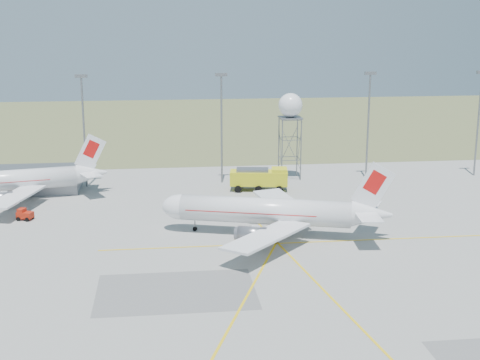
{
  "coord_description": "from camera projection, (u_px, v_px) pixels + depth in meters",
  "views": [
    {
      "loc": [
        -21.23,
        -55.96,
        30.09
      ],
      "look_at": [
        -9.68,
        40.0,
        6.71
      ],
      "focal_mm": 50.0,
      "sensor_mm": 36.0,
      "label": 1
    }
  ],
  "objects": [
    {
      "name": "ground",
      "position": [
        391.0,
        344.0,
        63.54
      ],
      "size": [
        400.0,
        400.0,
        0.0
      ],
      "primitive_type": "plane",
      "color": "#9D9D98",
      "rests_on": "ground"
    },
    {
      "name": "airliner_main",
      "position": [
        269.0,
        212.0,
        94.69
      ],
      "size": [
        32.48,
        30.76,
        11.24
      ],
      "rotation": [
        0.0,
        0.0,
        2.85
      ],
      "color": "white",
      "rests_on": "ground"
    },
    {
      "name": "airliner_far",
      "position": [
        10.0,
        181.0,
        113.33
      ],
      "size": [
        31.3,
        29.97,
        10.7
      ],
      "rotation": [
        0.0,
        0.0,
        3.34
      ],
      "color": "white",
      "rests_on": "ground"
    },
    {
      "name": "radar_tower",
      "position": [
        290.0,
        131.0,
        127.26
      ],
      "size": [
        4.55,
        4.55,
        16.47
      ],
      "color": "slate",
      "rests_on": "ground"
    },
    {
      "name": "baggage_tug",
      "position": [
        25.0,
        216.0,
        102.47
      ],
      "size": [
        2.68,
        2.46,
        1.79
      ],
      "rotation": [
        0.0,
        0.0,
        -0.35
      ],
      "color": "#A71E0B",
      "rests_on": "ground"
    },
    {
      "name": "building_grey",
      "position": [
        29.0,
        180.0,
        119.61
      ],
      "size": [
        19.0,
        10.0,
        3.9
      ],
      "color": "gray",
      "rests_on": "ground"
    },
    {
      "name": "grass_strip",
      "position": [
        232.0,
        123.0,
        198.64
      ],
      "size": [
        400.0,
        120.0,
        0.03
      ],
      "primitive_type": "cube",
      "color": "#4E5D33",
      "rests_on": "ground"
    },
    {
      "name": "mast_a",
      "position": [
        84.0,
        121.0,
        120.33
      ],
      "size": [
        2.2,
        0.5,
        20.5
      ],
      "color": "slate",
      "rests_on": "ground"
    },
    {
      "name": "mast_d",
      "position": [
        479.0,
        115.0,
        129.04
      ],
      "size": [
        2.2,
        0.5,
        20.5
      ],
      "color": "slate",
      "rests_on": "ground"
    },
    {
      "name": "fire_truck",
      "position": [
        260.0,
        180.0,
        119.89
      ],
      "size": [
        10.69,
        5.42,
        4.11
      ],
      "rotation": [
        0.0,
        0.0,
        -0.16
      ],
      "color": "gold",
      "rests_on": "ground"
    },
    {
      "name": "mast_c",
      "position": [
        369.0,
        116.0,
        126.48
      ],
      "size": [
        2.2,
        0.5,
        20.5
      ],
      "color": "slate",
      "rests_on": "ground"
    },
    {
      "name": "mast_b",
      "position": [
        222.0,
        119.0,
        123.23
      ],
      "size": [
        2.2,
        0.5,
        20.5
      ],
      "color": "slate",
      "rests_on": "ground"
    }
  ]
}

